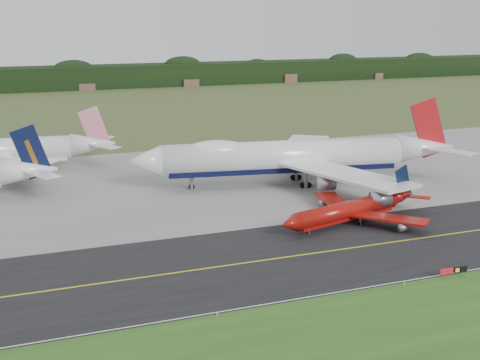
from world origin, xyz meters
name	(u,v)px	position (x,y,z in m)	size (l,w,h in m)	color
ground	(327,243)	(0.00, 0.00, 0.00)	(600.00, 600.00, 0.00)	#404D24
grass_verge	(462,328)	(0.00, -35.00, 0.01)	(400.00, 30.00, 0.01)	#265017
taxiway	(338,250)	(0.00, -4.00, 0.01)	(400.00, 32.00, 0.02)	black
apron	(225,178)	(0.00, 51.00, 0.01)	(400.00, 78.00, 0.01)	slate
taxiway_centreline	(338,250)	(0.00, -4.00, 0.03)	(400.00, 0.40, 0.00)	yellow
taxiway_edge_line	(391,283)	(0.00, -19.50, 0.03)	(400.00, 0.25, 0.00)	silver
horizon_treeline	(83,78)	(0.00, 273.76, 5.47)	(700.00, 25.00, 12.00)	black
jet_ba_747	(294,156)	(12.81, 39.41, 6.64)	(77.38, 63.36, 19.50)	white
jet_red_737	(353,209)	(10.15, 8.45, 2.58)	(34.01, 27.13, 9.32)	maroon
taxiway_sign	(454,271)	(9.89, -20.93, 1.10)	(4.69, 0.39, 1.56)	slate
edge_marker_left	(217,314)	(-27.36, -20.50, 0.25)	(0.16, 0.16, 0.50)	yellow
edge_marker_center	(404,283)	(1.53, -20.50, 0.25)	(0.16, 0.16, 0.50)	yellow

